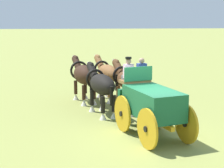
% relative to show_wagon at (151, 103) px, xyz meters
% --- Properties ---
extents(ground_plane, '(220.00, 220.00, 0.00)m').
position_rel_show_wagon_xyz_m(ground_plane, '(-0.17, -0.05, -1.23)').
color(ground_plane, olive).
extents(show_wagon, '(5.60, 2.50, 2.78)m').
position_rel_show_wagon_xyz_m(show_wagon, '(0.00, 0.00, 0.00)').
color(show_wagon, '#195B38').
rests_on(show_wagon, ground).
extents(draft_horse_rear_near, '(3.04, 1.44, 2.19)m').
position_rel_show_wagon_xyz_m(draft_horse_rear_near, '(3.13, 1.61, 0.10)').
color(draft_horse_rear_near, black).
rests_on(draft_horse_rear_near, ground).
extents(draft_horse_rear_off, '(2.92, 1.40, 2.27)m').
position_rel_show_wagon_xyz_m(draft_horse_rear_off, '(3.50, 0.36, 0.16)').
color(draft_horse_rear_off, brown).
rests_on(draft_horse_rear_off, ground).
extents(draft_horse_lead_near, '(2.99, 1.49, 2.25)m').
position_rel_show_wagon_xyz_m(draft_horse_lead_near, '(5.61, 2.34, 0.14)').
color(draft_horse_lead_near, '#331E14').
rests_on(draft_horse_lead_near, ground).
extents(draft_horse_lead_off, '(3.10, 1.44, 2.23)m').
position_rel_show_wagon_xyz_m(draft_horse_lead_off, '(5.99, 1.10, 0.13)').
color(draft_horse_lead_off, brown).
rests_on(draft_horse_lead_off, ground).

